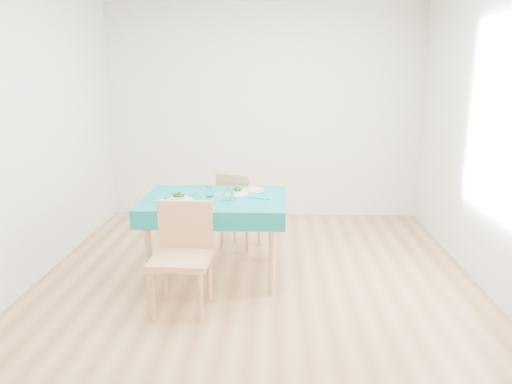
{
  "coord_description": "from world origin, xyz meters",
  "views": [
    {
      "loc": [
        0.18,
        -4.2,
        1.87
      ],
      "look_at": [
        0.0,
        0.0,
        0.85
      ],
      "focal_mm": 35.0,
      "sensor_mm": 36.0,
      "label": 1
    }
  ],
  "objects_px": {
    "chair_far": "(241,205)",
    "bowl_far": "(238,191)",
    "table": "(215,237)",
    "side_plate": "(254,190)",
    "bowl_near": "(180,197)",
    "chair_near": "(180,242)"
  },
  "relations": [
    {
      "from": "table",
      "to": "bowl_far",
      "type": "xyz_separation_m",
      "value": [
        0.2,
        0.14,
        0.41
      ]
    },
    {
      "from": "table",
      "to": "bowl_near",
      "type": "relative_size",
      "value": 5.51
    },
    {
      "from": "bowl_far",
      "to": "side_plate",
      "type": "distance_m",
      "value": 0.22
    },
    {
      "from": "chair_near",
      "to": "bowl_far",
      "type": "distance_m",
      "value": 0.94
    },
    {
      "from": "table",
      "to": "chair_near",
      "type": "distance_m",
      "value": 0.74
    },
    {
      "from": "table",
      "to": "chair_near",
      "type": "height_order",
      "value": "chair_near"
    },
    {
      "from": "chair_far",
      "to": "bowl_far",
      "type": "relative_size",
      "value": 4.66
    },
    {
      "from": "chair_near",
      "to": "bowl_near",
      "type": "bearing_deg",
      "value": 102.71
    },
    {
      "from": "chair_near",
      "to": "bowl_near",
      "type": "relative_size",
      "value": 4.96
    },
    {
      "from": "bowl_far",
      "to": "table",
      "type": "bearing_deg",
      "value": -145.71
    },
    {
      "from": "chair_far",
      "to": "bowl_far",
      "type": "height_order",
      "value": "chair_far"
    },
    {
      "from": "table",
      "to": "bowl_far",
      "type": "distance_m",
      "value": 0.48
    },
    {
      "from": "chair_near",
      "to": "bowl_far",
      "type": "height_order",
      "value": "chair_near"
    },
    {
      "from": "side_plate",
      "to": "chair_near",
      "type": "bearing_deg",
      "value": -118.3
    },
    {
      "from": "table",
      "to": "side_plate",
      "type": "xyz_separation_m",
      "value": [
        0.35,
        0.3,
        0.38
      ]
    },
    {
      "from": "table",
      "to": "chair_far",
      "type": "xyz_separation_m",
      "value": [
        0.18,
        0.77,
        0.1
      ]
    },
    {
      "from": "bowl_near",
      "to": "table",
      "type": "bearing_deg",
      "value": 22.36
    },
    {
      "from": "bowl_far",
      "to": "side_plate",
      "type": "bearing_deg",
      "value": 48.9
    },
    {
      "from": "chair_near",
      "to": "table",
      "type": "bearing_deg",
      "value": 77.08
    },
    {
      "from": "chair_far",
      "to": "bowl_near",
      "type": "height_order",
      "value": "chair_far"
    },
    {
      "from": "bowl_far",
      "to": "side_plate",
      "type": "relative_size",
      "value": 1.03
    },
    {
      "from": "table",
      "to": "chair_far",
      "type": "bearing_deg",
      "value": 76.67
    }
  ]
}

